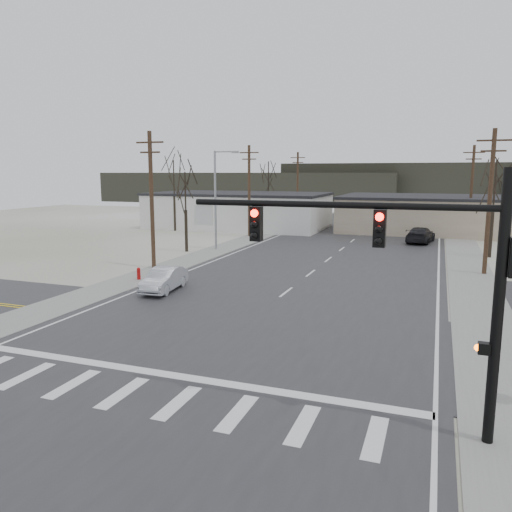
{
  "coord_description": "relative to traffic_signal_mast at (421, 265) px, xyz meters",
  "views": [
    {
      "loc": [
        8.24,
        -19.73,
        7.07
      ],
      "look_at": [
        -0.91,
        5.27,
        2.6
      ],
      "focal_mm": 35.0,
      "sensor_mm": 36.0,
      "label": 1
    }
  ],
  "objects": [
    {
      "name": "tree_right_far",
      "position": [
        7.11,
        58.2,
        0.91
      ],
      "size": [
        3.52,
        3.52,
        7.84
      ],
      "color": "#2C241B",
      "rests_on": "ground"
    },
    {
      "name": "sidewalk_left",
      "position": [
        -18.49,
        26.2,
        -4.64
      ],
      "size": [
        3.0,
        90.0,
        0.06
      ],
      "primitive_type": "cube",
      "color": "gray",
      "rests_on": "ground"
    },
    {
      "name": "streetlight_main",
      "position": [
        -18.69,
        28.2,
        0.41
      ],
      "size": [
        2.4,
        0.25,
        9.0
      ],
      "color": "gray",
      "rests_on": "ground"
    },
    {
      "name": "traffic_signal_mast",
      "position": [
        0.0,
        0.0,
        0.0
      ],
      "size": [
        8.95,
        0.43,
        7.2
      ],
      "color": "black",
      "rests_on": "ground"
    },
    {
      "name": "tree_right_mid",
      "position": [
        4.61,
        32.2,
        1.26
      ],
      "size": [
        3.74,
        3.74,
        8.33
      ],
      "color": "#2C241B",
      "rests_on": "ground"
    },
    {
      "name": "cross_road",
      "position": [
        -7.89,
        6.2,
        -4.65
      ],
      "size": [
        90.0,
        10.0,
        0.04
      ],
      "primitive_type": "cube",
      "color": "#2A2A2C",
      "rests_on": "ground"
    },
    {
      "name": "hill_center",
      "position": [
        7.11,
        102.2,
        -0.17
      ],
      "size": [
        80.0,
        18.0,
        9.0
      ],
      "primitive_type": "cube",
      "color": "#333026",
      "rests_on": "ground"
    },
    {
      "name": "car_far_b",
      "position": [
        -13.13,
        62.13,
        -3.91
      ],
      "size": [
        2.49,
        4.44,
        1.43
      ],
      "primitive_type": "imported",
      "rotation": [
        0.0,
        0.0,
        0.2
      ],
      "color": "black",
      "rests_on": "main_road"
    },
    {
      "name": "fire_hydrant",
      "position": [
        -18.09,
        14.2,
        -4.22
      ],
      "size": [
        0.24,
        0.24,
        0.87
      ],
      "color": "#A50C0C",
      "rests_on": "ground"
    },
    {
      "name": "tree_left_mid",
      "position": [
        -29.89,
        40.2,
        1.61
      ],
      "size": [
        3.96,
        3.96,
        8.82
      ],
      "color": "#2C241B",
      "rests_on": "ground"
    },
    {
      "name": "ground",
      "position": [
        -7.89,
        6.2,
        -4.67
      ],
      "size": [
        140.0,
        140.0,
        0.0
      ],
      "primitive_type": "plane",
      "color": "white",
      "rests_on": "ground"
    },
    {
      "name": "main_road",
      "position": [
        -7.89,
        21.2,
        -4.65
      ],
      "size": [
        18.0,
        110.0,
        0.05
      ],
      "primitive_type": "cube",
      "color": "#2A2A2C",
      "rests_on": "ground"
    },
    {
      "name": "upole_right_a",
      "position": [
        3.61,
        24.2,
        0.55
      ],
      "size": [
        2.2,
        0.3,
        10.0
      ],
      "color": "#4B2F23",
      "rests_on": "ground"
    },
    {
      "name": "car_far_a",
      "position": [
        -1.22,
        39.21,
        -3.84
      ],
      "size": [
        2.96,
        5.7,
        1.58
      ],
      "primitive_type": "imported",
      "rotation": [
        0.0,
        0.0,
        3.0
      ],
      "color": "black",
      "rests_on": "main_road"
    },
    {
      "name": "tree_left_near",
      "position": [
        -20.89,
        26.2,
        0.55
      ],
      "size": [
        3.3,
        3.3,
        7.35
      ],
      "color": "#2C241B",
      "rests_on": "ground"
    },
    {
      "name": "building_right_far",
      "position": [
        2.11,
        50.2,
        -2.52
      ],
      "size": [
        26.3,
        14.3,
        4.3
      ],
      "color": "tan",
      "rests_on": "ground"
    },
    {
      "name": "sedan_crossing",
      "position": [
        -14.89,
        12.02,
        -3.93
      ],
      "size": [
        1.94,
        4.37,
        1.39
      ],
      "primitive_type": "imported",
      "rotation": [
        0.0,
        0.0,
        0.11
      ],
      "color": "#A6AAB1",
      "rests_on": "main_road"
    },
    {
      "name": "upole_left_d",
      "position": [
        -19.39,
        58.2,
        0.55
      ],
      "size": [
        2.2,
        0.3,
        10.0
      ],
      "color": "#4B2F23",
      "rests_on": "ground"
    },
    {
      "name": "upole_left_b",
      "position": [
        -19.39,
        18.2,
        0.55
      ],
      "size": [
        2.2,
        0.3,
        10.0
      ],
      "color": "#4B2F23",
      "rests_on": "ground"
    },
    {
      "name": "sidewalk_right",
      "position": [
        2.71,
        26.2,
        -4.64
      ],
      "size": [
        3.0,
        90.0,
        0.06
      ],
      "primitive_type": "cube",
      "color": "gray",
      "rests_on": "ground"
    },
    {
      "name": "building_left_far",
      "position": [
        -23.89,
        46.2,
        -2.42
      ],
      "size": [
        22.3,
        12.3,
        4.5
      ],
      "color": "silver",
      "rests_on": "ground"
    },
    {
      "name": "upole_right_b",
      "position": [
        3.61,
        46.2,
        0.55
      ],
      "size": [
        2.2,
        0.3,
        10.0
      ],
      "color": "#4B2F23",
      "rests_on": "ground"
    },
    {
      "name": "upole_left_c",
      "position": [
        -19.39,
        38.2,
        0.55
      ],
      "size": [
        2.2,
        0.3,
        10.0
      ],
      "color": "#4B2F23",
      "rests_on": "ground"
    },
    {
      "name": "hill_left",
      "position": [
        -42.89,
        98.2,
        -1.17
      ],
      "size": [
        70.0,
        18.0,
        7.0
      ],
      "primitive_type": "cube",
      "color": "#333026",
      "rests_on": "ground"
    },
    {
      "name": "tree_left_far",
      "position": [
        -21.89,
        52.2,
        1.61
      ],
      "size": [
        3.96,
        3.96,
        8.82
      ],
      "color": "#2C241B",
      "rests_on": "ground"
    }
  ]
}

